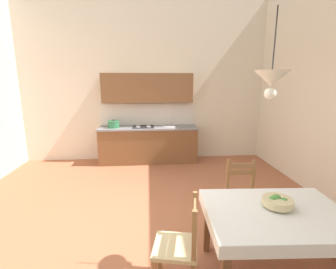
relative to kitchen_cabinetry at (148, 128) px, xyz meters
The scene contains 8 objects.
ground_plane 3.09m from the kitchen_cabinetry, 91.19° to the right, with size 6.69×7.06×0.10m, color #A86042.
wall_back 1.21m from the kitchen_cabinetry, 100.48° to the left, with size 6.69×0.12×4.04m, color silver.
kitchen_cabinetry is the anchor object (origin of this frame).
dining_table 4.12m from the kitchen_cabinetry, 72.04° to the right, with size 1.44×1.10×0.75m.
dining_chair_kitchen_side 3.27m from the kitchen_cabinetry, 66.34° to the right, with size 0.46×0.46×0.93m.
dining_chair_tv_side 3.98m from the kitchen_cabinetry, 85.70° to the right, with size 0.49×0.49×0.93m.
fruit_bowl 4.06m from the kitchen_cabinetry, 71.20° to the right, with size 0.30×0.30×0.12m.
pendant_lamp 4.16m from the kitchen_cabinetry, 73.50° to the right, with size 0.32×0.32×0.80m.
Camera 1 is at (0.08, -3.05, 2.01)m, focal length 26.01 mm.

